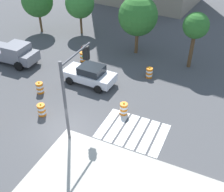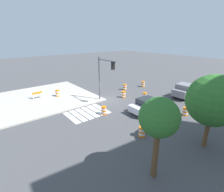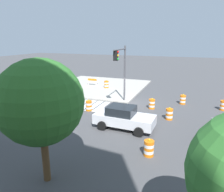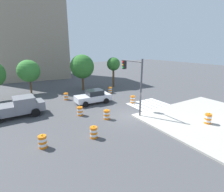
% 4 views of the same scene
% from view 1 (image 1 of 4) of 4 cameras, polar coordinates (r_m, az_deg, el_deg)
% --- Properties ---
extents(ground_plane, '(120.00, 120.00, 0.00)m').
position_cam_1_polar(ground_plane, '(18.50, -9.43, -7.16)').
color(ground_plane, '#474749').
extents(crosswalk_stripes, '(4.35, 3.20, 0.02)m').
position_cam_1_polar(crosswalk_stripes, '(18.26, 4.37, -7.33)').
color(crosswalk_stripes, silver).
rests_on(crosswalk_stripes, ground).
extents(sports_car, '(4.37, 2.26, 1.63)m').
position_cam_1_polar(sports_car, '(22.48, -4.68, 4.51)').
color(sports_car, silver).
rests_on(sports_car, ground).
extents(pickup_truck, '(5.20, 2.45, 1.92)m').
position_cam_1_polar(pickup_truck, '(27.02, -20.06, 8.44)').
color(pickup_truck, slate).
rests_on(pickup_truck, ground).
extents(traffic_barrel_near_corner, '(0.56, 0.56, 1.02)m').
position_cam_1_polar(traffic_barrel_near_corner, '(22.16, -14.88, 1.68)').
color(traffic_barrel_near_corner, orange).
rests_on(traffic_barrel_near_corner, ground).
extents(traffic_barrel_crosswalk_end, '(0.56, 0.56, 1.02)m').
position_cam_1_polar(traffic_barrel_crosswalk_end, '(26.07, -6.13, 8.22)').
color(traffic_barrel_crosswalk_end, orange).
rests_on(traffic_barrel_crosswalk_end, ground).
extents(traffic_barrel_far_curb, '(0.56, 0.56, 1.02)m').
position_cam_1_polar(traffic_barrel_far_curb, '(19.30, 2.47, -2.69)').
color(traffic_barrel_far_curb, orange).
rests_on(traffic_barrel_far_curb, ground).
extents(traffic_barrel_lane_center, '(0.56, 0.56, 1.02)m').
position_cam_1_polar(traffic_barrel_lane_center, '(23.57, 7.81, 4.85)').
color(traffic_barrel_lane_center, orange).
rests_on(traffic_barrel_lane_center, ground).
extents(traffic_barrel_opposite_curb, '(0.56, 0.56, 1.02)m').
position_cam_1_polar(traffic_barrel_opposite_curb, '(19.82, -14.54, -2.83)').
color(traffic_barrel_opposite_curb, orange).
rests_on(traffic_barrel_opposite_curb, ground).
extents(traffic_light_pole, '(0.47, 3.29, 5.50)m').
position_cam_1_polar(traffic_light_pole, '(16.20, -8.02, 3.55)').
color(traffic_light_pole, '#4C4C51').
rests_on(traffic_light_pole, sidewalk_corner).
extents(street_tree_streetside_near, '(3.15, 3.15, 4.95)m').
position_cam_1_polar(street_tree_streetside_near, '(31.14, -6.78, 18.67)').
color(street_tree_streetside_near, brown).
rests_on(street_tree_streetside_near, ground).
extents(street_tree_streetside_mid, '(3.68, 3.68, 5.60)m').
position_cam_1_polar(street_tree_streetside_mid, '(26.29, 5.47, 16.34)').
color(street_tree_streetside_mid, brown).
rests_on(street_tree_streetside_mid, ground).
extents(street_tree_streetside_far, '(2.21, 2.21, 5.03)m').
position_cam_1_polar(street_tree_streetside_far, '(24.56, 17.17, 13.76)').
color(street_tree_streetside_far, brown).
rests_on(street_tree_streetside_far, ground).
extents(street_tree_corner_lot, '(3.41, 3.41, 5.17)m').
position_cam_1_polar(street_tree_corner_lot, '(32.45, -15.40, 18.59)').
color(street_tree_corner_lot, brown).
rests_on(street_tree_corner_lot, ground).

